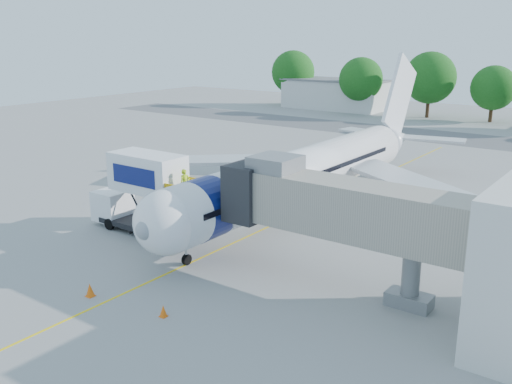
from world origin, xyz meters
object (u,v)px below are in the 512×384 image
Objects in this scene: jet_bridge at (331,207)px; ground_tug at (106,328)px; aircraft at (308,172)px; catering_hiloader at (142,193)px.

ground_tug is (-4.72, -11.12, -3.57)m from jet_bridge.
jet_bridge is 12.60m from ground_tug.
jet_bridge reaches higher than ground_tug.
aircraft is 22.59m from ground_tug.
aircraft is at bearing 109.86° from ground_tug.
ground_tug is (3.27, -22.25, -2.18)m from aircraft.
jet_bridge is 14.34m from catering_hiloader.
catering_hiloader is (-14.26, -0.00, -1.58)m from jet_bridge.
jet_bridge is 3.50× the size of ground_tug.
catering_hiloader reaches higher than ground_tug.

